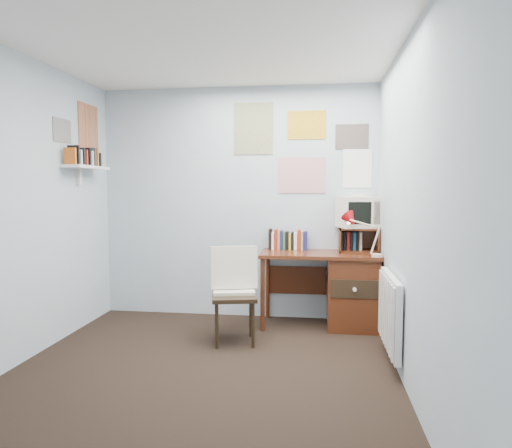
{
  "coord_description": "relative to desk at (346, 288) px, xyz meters",
  "views": [
    {
      "loc": [
        0.87,
        -3.17,
        1.42
      ],
      "look_at": [
        0.31,
        0.97,
        1.09
      ],
      "focal_mm": 32.0,
      "sensor_mm": 36.0,
      "label": 1
    }
  ],
  "objects": [
    {
      "name": "posters_back",
      "position": [
        -0.47,
        0.26,
        1.44
      ],
      "size": [
        1.2,
        0.01,
        0.9
      ],
      "primitive_type": "cube",
      "color": "white",
      "rests_on": "back_wall"
    },
    {
      "name": "book_row",
      "position": [
        -0.51,
        0.18,
        0.46
      ],
      "size": [
        0.6,
        0.14,
        0.22
      ],
      "primitive_type": "cube",
      "color": "#542513",
      "rests_on": "desk"
    },
    {
      "name": "radiator",
      "position": [
        0.29,
        -0.93,
        0.01
      ],
      "size": [
        0.09,
        0.8,
        0.6
      ],
      "primitive_type": "cube",
      "color": "white",
      "rests_on": "right_wall"
    },
    {
      "name": "left_wall",
      "position": [
        -2.67,
        -1.48,
        0.84
      ],
      "size": [
        0.02,
        3.5,
        2.5
      ],
      "primitive_type": "cube",
      "color": "silver",
      "rests_on": "ground"
    },
    {
      "name": "posters_left",
      "position": [
        -2.67,
        -0.38,
        1.59
      ],
      "size": [
        0.01,
        0.7,
        0.6
      ],
      "primitive_type": "cube",
      "color": "white",
      "rests_on": "left_wall"
    },
    {
      "name": "crt_tv",
      "position": [
        0.11,
        0.13,
        0.78
      ],
      "size": [
        0.45,
        0.43,
        0.35
      ],
      "primitive_type": "cube",
      "rotation": [
        0.0,
        0.0,
        0.3
      ],
      "color": "beige",
      "rests_on": "tv_riser"
    },
    {
      "name": "desk",
      "position": [
        0.0,
        0.0,
        0.0
      ],
      "size": [
        1.2,
        0.55,
        0.76
      ],
      "color": "#542513",
      "rests_on": "ground"
    },
    {
      "name": "ceiling",
      "position": [
        -1.17,
        -1.48,
        2.09
      ],
      "size": [
        3.0,
        3.5,
        0.02
      ],
      "primitive_type": "cube",
      "color": "white",
      "rests_on": "back_wall"
    },
    {
      "name": "ground",
      "position": [
        -1.17,
        -1.48,
        -0.41
      ],
      "size": [
        3.5,
        3.5,
        0.0
      ],
      "primitive_type": "plane",
      "color": "black",
      "rests_on": "ground"
    },
    {
      "name": "right_wall",
      "position": [
        0.33,
        -1.48,
        0.84
      ],
      "size": [
        0.02,
        3.5,
        2.5
      ],
      "primitive_type": "cube",
      "color": "silver",
      "rests_on": "ground"
    },
    {
      "name": "wall_shelf",
      "position": [
        -2.57,
        -0.38,
        1.21
      ],
      "size": [
        0.2,
        0.62,
        0.24
      ],
      "primitive_type": "cube",
      "color": "white",
      "rests_on": "left_wall"
    },
    {
      "name": "tv_riser",
      "position": [
        0.12,
        0.11,
        0.48
      ],
      "size": [
        0.4,
        0.3,
        0.25
      ],
      "primitive_type": "cube",
      "color": "#542513",
      "rests_on": "desk"
    },
    {
      "name": "desk_chair",
      "position": [
        -1.05,
        -0.62,
        0.02
      ],
      "size": [
        0.51,
        0.5,
        0.85
      ],
      "primitive_type": "cube",
      "rotation": [
        0.0,
        0.0,
        0.21
      ],
      "color": "black",
      "rests_on": "ground"
    },
    {
      "name": "desk_lamp",
      "position": [
        0.27,
        -0.22,
        0.54
      ],
      "size": [
        0.31,
        0.29,
        0.38
      ],
      "primitive_type": "cube",
      "rotation": [
        0.0,
        0.0,
        0.25
      ],
      "color": "#B20B14",
      "rests_on": "desk"
    },
    {
      "name": "back_wall",
      "position": [
        -1.17,
        0.27,
        0.84
      ],
      "size": [
        3.0,
        0.02,
        2.5
      ],
      "primitive_type": "cube",
      "color": "silver",
      "rests_on": "ground"
    }
  ]
}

